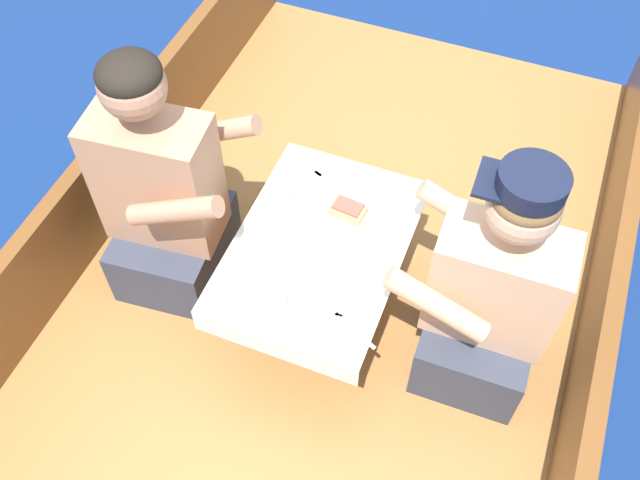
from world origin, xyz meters
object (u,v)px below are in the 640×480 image
(sandwich, at_px, (348,210))
(tin_can, at_px, (311,231))
(person_port, at_px, (164,197))
(coffee_cup_port, at_px, (283,195))
(coffee_cup_starboard, at_px, (298,163))
(person_starboard, at_px, (490,297))

(sandwich, xyz_separation_m, tin_can, (-0.09, -0.12, -0.00))
(person_port, bearing_deg, coffee_cup_port, 15.23)
(sandwich, xyz_separation_m, coffee_cup_port, (-0.24, -0.02, -0.00))
(coffee_cup_port, bearing_deg, coffee_cup_starboard, 92.14)
(person_starboard, bearing_deg, sandwich, -15.33)
(sandwich, distance_m, coffee_cup_starboard, 0.28)
(sandwich, height_order, tin_can, sandwich)
(sandwich, bearing_deg, person_starboard, -14.18)
(person_starboard, bearing_deg, coffee_cup_port, -9.85)
(person_port, xyz_separation_m, person_starboard, (1.16, 0.03, -0.03))
(person_port, height_order, sandwich, person_port)
(person_port, height_order, coffee_cup_port, person_port)
(sandwich, bearing_deg, tin_can, -124.52)
(coffee_cup_starboard, height_order, tin_can, coffee_cup_starboard)
(coffee_cup_starboard, distance_m, tin_can, 0.30)
(person_starboard, height_order, coffee_cup_port, person_starboard)
(sandwich, relative_size, coffee_cup_port, 1.27)
(coffee_cup_port, distance_m, coffee_cup_starboard, 0.15)
(person_port, relative_size, coffee_cup_starboard, 11.04)
(coffee_cup_starboard, bearing_deg, person_starboard, -19.35)
(person_port, xyz_separation_m, coffee_cup_starboard, (0.38, 0.30, 0.02))
(coffee_cup_starboard, bearing_deg, person_port, -141.61)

